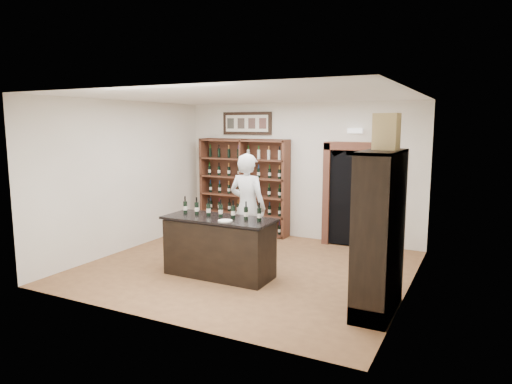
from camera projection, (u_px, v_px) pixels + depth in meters
The scene contains 21 objects.
floor at pixel (247, 267), 8.15m from camera, with size 5.50×5.50×0.00m, color #8F6039.
ceiling at pixel (246, 96), 7.71m from camera, with size 5.50×5.50×0.00m, color white.
wall_back at pixel (299, 171), 10.13m from camera, with size 5.50×0.04×3.00m, color white.
wall_left at pixel (126, 176), 9.16m from camera, with size 0.04×5.00×3.00m, color white.
wall_right at pixel (411, 195), 6.70m from camera, with size 0.04×5.00×3.00m, color white.
wine_shelf at pixel (244, 186), 10.63m from camera, with size 2.20×0.38×2.20m.
framed_picture at pixel (247, 123), 10.53m from camera, with size 1.25×0.04×0.52m, color black.
arched_doorway at pixel (352, 192), 9.48m from camera, with size 1.17×0.35×2.17m.
emergency_light at pixel (355, 131), 9.37m from camera, with size 0.30×0.10×0.10m, color white.
tasting_counter at pixel (219, 247), 7.64m from camera, with size 1.88×0.78×1.00m.
counter_bottle_0 at pixel (185, 207), 7.92m from camera, with size 0.07×0.07×0.30m.
counter_bottle_1 at pixel (197, 208), 7.81m from camera, with size 0.07×0.07×0.30m.
counter_bottle_2 at pixel (209, 209), 7.71m from camera, with size 0.07×0.07×0.30m.
counter_bottle_3 at pixel (221, 211), 7.60m from camera, with size 0.07×0.07×0.30m.
counter_bottle_4 at pixel (233, 212), 7.49m from camera, with size 0.07×0.07×0.30m.
counter_bottle_5 at pixel (246, 213), 7.38m from camera, with size 0.07×0.07×0.30m.
counter_bottle_6 at pixel (259, 214), 7.28m from camera, with size 0.07×0.07×0.30m.
side_cabinet at pixel (381, 258), 6.12m from camera, with size 0.48×1.20×2.20m.
shopkeeper at pixel (248, 207), 8.45m from camera, with size 0.73×0.48×2.01m, color silver.
plate at pixel (225, 221), 7.27m from camera, with size 0.23×0.23×0.02m, color white.
wine_crate at pixel (386, 132), 5.94m from camera, with size 0.34×0.14×0.48m, color tan.
Camera 1 is at (3.71, -6.93, 2.54)m, focal length 32.00 mm.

